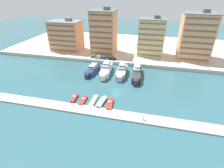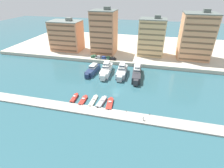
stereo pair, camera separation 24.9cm
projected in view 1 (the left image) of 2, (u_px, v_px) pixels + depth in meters
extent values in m
plane|color=#2D5B66|center=(116.00, 90.00, 79.55)|extent=(400.00, 400.00, 0.00)
cube|color=beige|center=(134.00, 47.00, 133.55)|extent=(180.00, 70.00, 2.07)
cube|color=#A8A399|center=(106.00, 113.00, 64.68)|extent=(120.00, 5.28, 0.58)
cube|color=navy|center=(93.00, 70.00, 95.39)|extent=(4.56, 13.53, 2.82)
cube|color=navy|center=(87.00, 76.00, 89.10)|extent=(2.14, 1.97, 2.40)
cube|color=#334C7F|center=(93.00, 72.00, 95.83)|extent=(4.60, 13.67, 0.24)
cube|color=white|center=(93.00, 66.00, 95.16)|extent=(3.24, 5.77, 1.55)
cube|color=#233342|center=(93.00, 66.00, 95.09)|extent=(3.28, 5.83, 0.56)
cylinder|color=silver|center=(94.00, 63.00, 95.05)|extent=(0.16, 0.16, 1.80)
cube|color=navy|center=(97.00, 66.00, 101.63)|extent=(3.19, 1.10, 0.20)
cube|color=white|center=(106.00, 71.00, 94.30)|extent=(5.57, 15.67, 3.41)
cube|color=white|center=(103.00, 78.00, 86.75)|extent=(2.63, 2.42, 2.90)
cube|color=#192347|center=(106.00, 73.00, 94.84)|extent=(5.63, 15.82, 0.24)
cube|color=white|center=(107.00, 66.00, 94.10)|extent=(3.96, 6.69, 1.54)
cube|color=#233342|center=(107.00, 65.00, 94.03)|extent=(4.01, 6.76, 0.55)
cube|color=white|center=(106.00, 63.00, 93.42)|extent=(3.09, 5.22, 1.27)
cube|color=#233342|center=(106.00, 63.00, 93.36)|extent=(3.12, 5.27, 0.46)
cylinder|color=silver|center=(107.00, 60.00, 93.52)|extent=(0.16, 0.16, 1.80)
cube|color=white|center=(109.00, 66.00, 101.70)|extent=(3.88, 1.17, 0.20)
cube|color=silver|center=(122.00, 72.00, 92.92)|extent=(5.26, 13.97, 3.17)
cube|color=silver|center=(119.00, 79.00, 86.07)|extent=(2.65, 2.43, 2.70)
cube|color=#192347|center=(122.00, 74.00, 93.42)|extent=(5.31, 14.11, 0.24)
cube|color=white|center=(122.00, 67.00, 92.72)|extent=(3.87, 5.95, 1.35)
cube|color=#233342|center=(122.00, 67.00, 92.65)|extent=(3.92, 6.01, 0.48)
cube|color=white|center=(122.00, 65.00, 92.04)|extent=(3.02, 4.64, 1.47)
cube|color=#233342|center=(122.00, 65.00, 91.97)|extent=(3.06, 4.68, 0.53)
cylinder|color=silver|center=(122.00, 62.00, 91.99)|extent=(0.16, 0.16, 1.80)
cube|color=silver|center=(124.00, 68.00, 99.57)|extent=(3.97, 1.08, 0.20)
cube|color=#333338|center=(137.00, 74.00, 90.95)|extent=(5.38, 18.13, 3.39)
cube|color=#333338|center=(136.00, 82.00, 82.39)|extent=(2.42, 2.23, 2.88)
cube|color=black|center=(136.00, 76.00, 91.48)|extent=(5.44, 18.31, 0.24)
cube|color=white|center=(137.00, 68.00, 90.92)|extent=(3.75, 7.72, 1.53)
cube|color=#233342|center=(137.00, 68.00, 90.84)|extent=(3.80, 7.79, 0.55)
cube|color=white|center=(137.00, 66.00, 90.27)|extent=(2.93, 6.02, 1.13)
cube|color=#233342|center=(137.00, 66.00, 90.22)|extent=(2.96, 6.08, 0.41)
cylinder|color=silver|center=(138.00, 63.00, 90.54)|extent=(0.16, 0.16, 1.80)
cube|color=#333338|center=(137.00, 68.00, 99.42)|extent=(3.58, 1.14, 0.20)
cube|color=red|center=(74.00, 98.00, 72.83)|extent=(1.99, 6.09, 0.98)
cube|color=red|center=(77.00, 94.00, 75.69)|extent=(0.93, 0.78, 0.84)
cube|color=silver|center=(74.00, 96.00, 72.86)|extent=(0.92, 0.66, 0.47)
cube|color=#283847|center=(75.00, 96.00, 73.07)|extent=(0.81, 0.13, 0.28)
cube|color=black|center=(71.00, 102.00, 70.01)|extent=(0.38, 0.30, 0.60)
cube|color=red|center=(83.00, 101.00, 71.49)|extent=(2.07, 6.30, 0.82)
cube|color=red|center=(86.00, 96.00, 74.50)|extent=(1.07, 0.88, 0.69)
cube|color=silver|center=(83.00, 99.00, 71.57)|extent=(1.06, 0.63, 0.51)
cube|color=#283847|center=(84.00, 98.00, 71.77)|extent=(0.95, 0.10, 0.31)
cube|color=black|center=(80.00, 105.00, 68.59)|extent=(0.37, 0.29, 0.60)
cube|color=beige|center=(93.00, 101.00, 71.33)|extent=(1.79, 7.42, 0.75)
cube|color=beige|center=(96.00, 96.00, 74.77)|extent=(0.95, 0.78, 0.64)
cube|color=silver|center=(94.00, 99.00, 71.48)|extent=(0.95, 0.61, 0.56)
cube|color=#283847|center=(94.00, 98.00, 71.68)|extent=(0.86, 0.09, 0.34)
cube|color=black|center=(90.00, 106.00, 67.94)|extent=(0.36, 0.28, 0.60)
cube|color=#9EA3A8|center=(101.00, 102.00, 70.29)|extent=(2.79, 7.52, 1.06)
cube|color=#9EA3A8|center=(105.00, 97.00, 73.67)|extent=(1.23, 1.04, 0.90)
cube|color=silver|center=(102.00, 100.00, 70.39)|extent=(1.20, 0.71, 0.44)
cube|color=#283847|center=(102.00, 100.00, 70.58)|extent=(1.04, 0.18, 0.26)
cube|color=black|center=(98.00, 107.00, 67.04)|extent=(0.39, 0.31, 0.60)
cube|color=red|center=(110.00, 104.00, 69.31)|extent=(2.95, 7.57, 0.89)
cube|color=red|center=(111.00, 98.00, 72.89)|extent=(1.30, 1.11, 0.76)
cube|color=silver|center=(110.00, 102.00, 69.43)|extent=(1.26, 0.72, 0.60)
cube|color=#283847|center=(110.00, 101.00, 69.63)|extent=(1.10, 0.19, 0.36)
cube|color=black|center=(108.00, 110.00, 65.88)|extent=(0.39, 0.32, 0.60)
cube|color=#2D6642|center=(94.00, 57.00, 110.14)|extent=(4.16, 1.86, 0.80)
cube|color=#2D6642|center=(94.00, 56.00, 109.74)|extent=(2.16, 1.64, 0.68)
cube|color=#1E2833|center=(94.00, 56.00, 109.74)|extent=(2.12, 1.66, 0.37)
cylinder|color=black|center=(91.00, 58.00, 109.94)|extent=(0.65, 0.25, 0.64)
cylinder|color=black|center=(92.00, 57.00, 111.37)|extent=(0.65, 0.25, 0.64)
cylinder|color=black|center=(95.00, 58.00, 109.29)|extent=(0.65, 0.25, 0.64)
cylinder|color=black|center=(96.00, 57.00, 110.72)|extent=(0.65, 0.25, 0.64)
cube|color=#B7BCC1|center=(98.00, 58.00, 108.86)|extent=(4.13, 1.76, 0.80)
cube|color=#B7BCC1|center=(99.00, 56.00, 108.47)|extent=(2.12, 1.59, 0.68)
cube|color=#1E2833|center=(99.00, 56.00, 108.47)|extent=(2.08, 1.61, 0.37)
cylinder|color=black|center=(96.00, 58.00, 108.59)|extent=(0.64, 0.23, 0.64)
cylinder|color=black|center=(97.00, 58.00, 110.04)|extent=(0.64, 0.23, 0.64)
cylinder|color=black|center=(100.00, 59.00, 108.07)|extent=(0.64, 0.23, 0.64)
cylinder|color=black|center=(101.00, 58.00, 109.52)|extent=(0.64, 0.23, 0.64)
cube|color=#28428E|center=(103.00, 58.00, 108.37)|extent=(4.12, 1.74, 0.80)
cube|color=#28428E|center=(103.00, 57.00, 107.99)|extent=(2.11, 1.58, 0.68)
cube|color=#1E2833|center=(103.00, 57.00, 107.99)|extent=(2.07, 1.60, 0.37)
cylinder|color=black|center=(101.00, 59.00, 108.11)|extent=(0.64, 0.23, 0.64)
cylinder|color=black|center=(102.00, 58.00, 109.56)|extent=(0.64, 0.23, 0.64)
cylinder|color=black|center=(105.00, 59.00, 107.58)|extent=(0.64, 0.23, 0.64)
cylinder|color=black|center=(106.00, 58.00, 109.03)|extent=(0.64, 0.23, 0.64)
cube|color=#2D6642|center=(108.00, 58.00, 107.97)|extent=(4.16, 1.84, 0.80)
cube|color=#2D6642|center=(108.00, 57.00, 107.58)|extent=(2.15, 1.63, 0.68)
cube|color=#1E2833|center=(108.00, 57.00, 107.58)|extent=(2.11, 1.65, 0.37)
cylinder|color=black|center=(105.00, 59.00, 107.76)|extent=(0.65, 0.24, 0.64)
cylinder|color=black|center=(106.00, 58.00, 109.20)|extent=(0.65, 0.24, 0.64)
cylinder|color=black|center=(109.00, 59.00, 107.13)|extent=(0.65, 0.24, 0.64)
cylinder|color=black|center=(110.00, 58.00, 108.56)|extent=(0.65, 0.24, 0.64)
cube|color=black|center=(113.00, 59.00, 106.98)|extent=(4.10, 1.70, 0.80)
cube|color=black|center=(113.00, 58.00, 106.59)|extent=(2.10, 1.56, 0.68)
cube|color=#1E2833|center=(113.00, 58.00, 106.59)|extent=(2.06, 1.58, 0.37)
cylinder|color=black|center=(110.00, 60.00, 106.73)|extent=(0.64, 0.22, 0.64)
cylinder|color=black|center=(111.00, 59.00, 108.17)|extent=(0.64, 0.22, 0.64)
cylinder|color=black|center=(115.00, 60.00, 106.18)|extent=(0.64, 0.22, 0.64)
cylinder|color=black|center=(115.00, 59.00, 107.62)|extent=(0.64, 0.22, 0.64)
cube|color=tan|center=(66.00, 36.00, 120.63)|extent=(20.65, 13.43, 19.31)
cube|color=brown|center=(63.00, 50.00, 118.73)|extent=(19.00, 0.24, 0.90)
cube|color=brown|center=(63.00, 46.00, 117.17)|extent=(19.00, 0.24, 0.90)
cube|color=brown|center=(62.00, 41.00, 115.62)|extent=(19.00, 0.24, 0.90)
cube|color=brown|center=(61.00, 36.00, 114.06)|extent=(19.00, 0.24, 0.90)
cube|color=brown|center=(61.00, 31.00, 112.50)|extent=(19.00, 0.24, 0.90)
cube|color=brown|center=(60.00, 26.00, 110.94)|extent=(19.00, 0.24, 0.90)
cube|color=slate|center=(64.00, 21.00, 115.86)|extent=(21.06, 13.69, 0.40)
cube|color=slate|center=(69.00, 19.00, 114.65)|extent=(3.60, 3.20, 2.00)
cube|color=tan|center=(104.00, 33.00, 113.43)|extent=(15.14, 14.07, 26.61)
cube|color=brown|center=(101.00, 53.00, 112.99)|extent=(13.93, 0.24, 0.90)
cube|color=brown|center=(101.00, 48.00, 111.38)|extent=(13.93, 0.24, 0.90)
cube|color=brown|center=(101.00, 43.00, 109.77)|extent=(13.93, 0.24, 0.90)
cube|color=brown|center=(101.00, 38.00, 108.16)|extent=(13.93, 0.24, 0.90)
cube|color=brown|center=(101.00, 32.00, 106.55)|extent=(13.93, 0.24, 0.90)
cube|color=brown|center=(100.00, 27.00, 104.94)|extent=(13.93, 0.24, 0.90)
cube|color=brown|center=(100.00, 21.00, 103.33)|extent=(13.93, 0.24, 0.90)
cube|color=brown|center=(100.00, 15.00, 101.72)|extent=(13.93, 0.24, 0.90)
cube|color=#56605B|center=(103.00, 10.00, 106.89)|extent=(15.45, 14.35, 0.40)
cube|color=#56605B|center=(107.00, 8.00, 105.84)|extent=(3.60, 3.20, 2.00)
cube|color=#E0BC84|center=(151.00, 38.00, 110.93)|extent=(15.99, 12.40, 22.29)
cube|color=#7B6748|center=(149.00, 55.00, 110.19)|extent=(14.71, 0.24, 0.90)
cube|color=#7B6748|center=(150.00, 50.00, 108.65)|extent=(14.71, 0.24, 0.90)
cube|color=#7B6748|center=(150.00, 45.00, 107.11)|extent=(14.71, 0.24, 0.90)
cube|color=#7B6748|center=(151.00, 40.00, 105.57)|extent=(14.71, 0.24, 0.90)
cube|color=#7B6748|center=(151.00, 35.00, 104.03)|extent=(14.71, 0.24, 0.90)
cube|color=#7B6748|center=(152.00, 29.00, 102.49)|extent=(14.71, 0.24, 0.90)
cube|color=#7B6748|center=(152.00, 24.00, 100.95)|extent=(14.71, 0.24, 0.90)
cube|color=#56605B|center=(153.00, 19.00, 105.44)|extent=(16.31, 12.65, 0.40)
cube|color=#56605B|center=(158.00, 17.00, 104.37)|extent=(3.60, 3.20, 2.00)
cube|color=tan|center=(195.00, 37.00, 104.55)|extent=(17.99, 15.80, 26.33)
cube|color=brown|center=(193.00, 60.00, 103.32)|extent=(16.55, 0.24, 0.90)
cube|color=brown|center=(194.00, 54.00, 101.72)|extent=(16.55, 0.24, 0.90)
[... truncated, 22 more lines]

